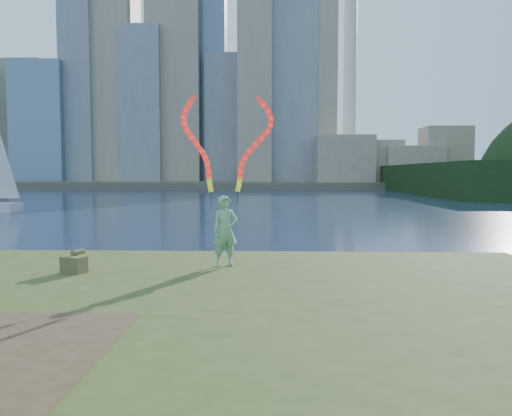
{
  "coord_description": "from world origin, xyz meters",
  "views": [
    {
      "loc": [
        1.23,
        -8.43,
        2.76
      ],
      "look_at": [
        0.92,
        1.0,
        2.1
      ],
      "focal_mm": 35.0,
      "sensor_mm": 36.0,
      "label": 1
    }
  ],
  "objects": [
    {
      "name": "ground",
      "position": [
        0.0,
        0.0,
        0.0
      ],
      "size": [
        320.0,
        320.0,
        0.0
      ],
      "primitive_type": "plane",
      "color": "#17233B",
      "rests_on": "ground"
    },
    {
      "name": "grassy_knoll",
      "position": [
        0.0,
        -2.3,
        0.34
      ],
      "size": [
        20.0,
        18.0,
        0.8
      ],
      "color": "#3A4A1A",
      "rests_on": "ground"
    },
    {
      "name": "far_shore",
      "position": [
        0.0,
        95.0,
        0.6
      ],
      "size": [
        320.0,
        40.0,
        1.2
      ],
      "primitive_type": "cube",
      "color": "#4B4637",
      "rests_on": "ground"
    },
    {
      "name": "observation_tower",
      "position": [
        18.0,
        102.0,
        39.11
      ],
      "size": [
        10.0,
        10.0,
        58.0
      ],
      "color": "silver",
      "rests_on": "far_shore"
    },
    {
      "name": "woman_with_ribbons",
      "position": [
        0.23,
        2.04,
        2.24
      ],
      "size": [
        1.83,
        0.85,
        3.89
      ],
      "rotation": [
        0.0,
        0.0,
        0.43
      ],
      "color": "#137124",
      "rests_on": "grassy_knoll"
    },
    {
      "name": "canvas_bag",
      "position": [
        -2.68,
        1.18,
        0.98
      ],
      "size": [
        0.53,
        0.6,
        0.43
      ],
      "rotation": [
        0.0,
        0.0,
        -0.37
      ],
      "color": "brown",
      "rests_on": "grassy_knoll"
    }
  ]
}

